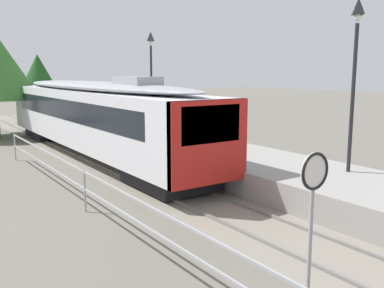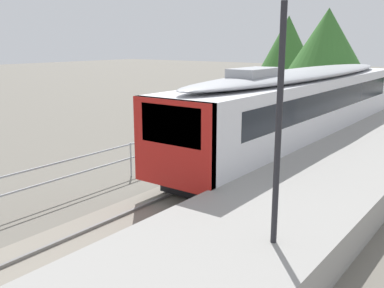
{
  "view_description": "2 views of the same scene",
  "coord_description": "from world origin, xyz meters",
  "px_view_note": "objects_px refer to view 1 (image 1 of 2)",
  "views": [
    {
      "loc": [
        -7.46,
        9.44,
        4.02
      ],
      "look_at": [
        0.0,
        20.3,
        1.8
      ],
      "focal_mm": 39.6,
      "sensor_mm": 36.0,
      "label": 1
    },
    {
      "loc": [
        7.65,
        10.09,
        4.79
      ],
      "look_at": [
        0.0,
        20.3,
        1.8
      ],
      "focal_mm": 40.89,
      "sensor_mm": 36.0,
      "label": 2
    }
  ],
  "objects_px": {
    "commuter_train": "(93,113)",
    "platform_lamp_far_end": "(151,62)",
    "speed_limit_sign": "(313,194)",
    "platform_lamp_mid_platform": "(355,53)"
  },
  "relations": [
    {
      "from": "commuter_train",
      "to": "platform_lamp_mid_platform",
      "type": "bearing_deg",
      "value": -69.63
    },
    {
      "from": "commuter_train",
      "to": "platform_lamp_far_end",
      "type": "distance_m",
      "value": 5.11
    },
    {
      "from": "commuter_train",
      "to": "platform_lamp_mid_platform",
      "type": "distance_m",
      "value": 12.13
    },
    {
      "from": "commuter_train",
      "to": "platform_lamp_far_end",
      "type": "height_order",
      "value": "platform_lamp_far_end"
    },
    {
      "from": "platform_lamp_far_end",
      "to": "speed_limit_sign",
      "type": "xyz_separation_m",
      "value": [
        -6.37,
        -16.65,
        -2.5
      ]
    },
    {
      "from": "platform_lamp_far_end",
      "to": "speed_limit_sign",
      "type": "height_order",
      "value": "platform_lamp_far_end"
    },
    {
      "from": "platform_lamp_mid_platform",
      "to": "speed_limit_sign",
      "type": "relative_size",
      "value": 1.91
    },
    {
      "from": "commuter_train",
      "to": "speed_limit_sign",
      "type": "xyz_separation_m",
      "value": [
        -2.23,
        -14.95,
        -0.02
      ]
    },
    {
      "from": "platform_lamp_mid_platform",
      "to": "speed_limit_sign",
      "type": "xyz_separation_m",
      "value": [
        -6.37,
        -3.82,
        -2.5
      ]
    },
    {
      "from": "platform_lamp_mid_platform",
      "to": "platform_lamp_far_end",
      "type": "bearing_deg",
      "value": 90.0
    }
  ]
}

